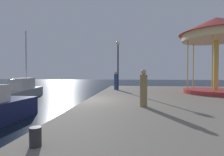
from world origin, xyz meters
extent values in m
plane|color=black|center=(0.00, 0.00, 0.00)|extent=(120.00, 120.00, 0.00)
cube|color=gray|center=(6.70, 0.00, 0.40)|extent=(13.40, 23.50, 0.80)
cube|color=gray|center=(-7.24, 4.51, 0.46)|extent=(3.16, 7.27, 0.93)
cube|color=beige|center=(-7.31, 4.78, 1.42)|extent=(1.80, 3.29, 0.99)
cylinder|color=silver|center=(-7.49, 5.58, 3.67)|extent=(0.12, 0.12, 5.49)
cylinder|color=silver|center=(-7.13, 4.03, 1.83)|extent=(0.79, 3.13, 0.08)
cylinder|color=#B23333|center=(8.96, 4.21, 0.95)|extent=(4.57, 4.57, 0.30)
cylinder|color=gold|center=(8.96, 4.21, 2.99)|extent=(0.28, 0.28, 3.78)
cylinder|color=#F2E099|center=(8.96, 4.21, 5.13)|extent=(4.83, 4.83, 0.50)
cone|color=#C63D38|center=(8.96, 4.21, 5.99)|extent=(5.37, 5.37, 1.22)
cylinder|color=gold|center=(9.98, 5.97, 2.99)|extent=(0.08, 0.08, 3.78)
cylinder|color=gold|center=(7.95, 5.97, 2.99)|extent=(0.08, 0.08, 3.78)
cylinder|color=gold|center=(6.93, 4.21, 2.99)|extent=(0.08, 0.08, 3.78)
cylinder|color=gold|center=(7.95, 2.45, 2.99)|extent=(0.08, 0.08, 3.78)
cylinder|color=black|center=(1.35, 5.87, 2.88)|extent=(0.12, 0.12, 4.15)
sphere|color=#F9E5B2|center=(1.35, 5.87, 5.13)|extent=(0.36, 0.36, 0.36)
cylinder|color=#2D2D33|center=(0.66, -6.26, 1.00)|extent=(0.24, 0.24, 0.40)
cylinder|color=#2D4C8C|center=(1.08, 6.63, 1.55)|extent=(0.34, 0.34, 1.50)
sphere|color=tan|center=(1.08, 6.63, 2.42)|extent=(0.24, 0.24, 0.24)
cylinder|color=#937A4C|center=(3.16, -1.66, 1.54)|extent=(0.34, 0.34, 1.47)
sphere|color=tan|center=(3.16, -1.66, 2.39)|extent=(0.24, 0.24, 0.24)
camera|label=1|loc=(2.64, -9.49, 2.30)|focal=26.98mm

